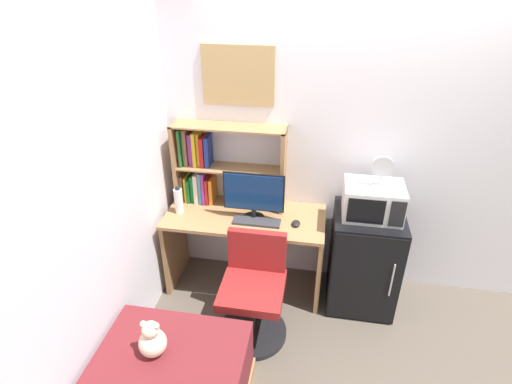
% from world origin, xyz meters
% --- Properties ---
extents(wall_back, '(6.40, 0.04, 2.60)m').
position_xyz_m(wall_back, '(0.40, 0.02, 1.30)').
color(wall_back, silver).
rests_on(wall_back, ground_plane).
extents(wall_left, '(0.04, 4.40, 2.60)m').
position_xyz_m(wall_left, '(-1.62, -1.60, 1.30)').
color(wall_left, silver).
rests_on(wall_left, ground_plane).
extents(desk, '(1.33, 0.58, 0.74)m').
position_xyz_m(desk, '(-0.89, -0.29, 0.52)').
color(desk, '#997047').
rests_on(desk, ground_plane).
extents(hutch_bookshelf, '(0.93, 0.22, 0.71)m').
position_xyz_m(hutch_bookshelf, '(-1.21, -0.10, 1.09)').
color(hutch_bookshelf, '#997047').
rests_on(hutch_bookshelf, desk).
extents(monitor, '(0.49, 0.17, 0.41)m').
position_xyz_m(monitor, '(-0.81, -0.32, 0.97)').
color(monitor, black).
rests_on(monitor, desk).
extents(keyboard, '(0.38, 0.12, 0.02)m').
position_xyz_m(keyboard, '(-0.77, -0.38, 0.75)').
color(keyboard, '#333338').
rests_on(keyboard, desk).
extents(computer_mouse, '(0.07, 0.09, 0.03)m').
position_xyz_m(computer_mouse, '(-0.46, -0.36, 0.76)').
color(computer_mouse, black).
rests_on(computer_mouse, desk).
extents(water_bottle, '(0.07, 0.07, 0.24)m').
position_xyz_m(water_bottle, '(-1.44, -0.33, 0.86)').
color(water_bottle, silver).
rests_on(water_bottle, desk).
extents(mini_fridge, '(0.54, 0.55, 0.86)m').
position_xyz_m(mini_fridge, '(0.11, -0.31, 0.43)').
color(mini_fridge, black).
rests_on(mini_fridge, ground_plane).
extents(microwave, '(0.44, 0.34, 0.26)m').
position_xyz_m(microwave, '(0.11, -0.30, 0.99)').
color(microwave, silver).
rests_on(microwave, mini_fridge).
extents(desk_fan, '(0.16, 0.11, 0.24)m').
position_xyz_m(desk_fan, '(0.14, -0.31, 1.26)').
color(desk_fan, silver).
rests_on(desk_fan, microwave).
extents(desk_chair, '(0.54, 0.54, 0.83)m').
position_xyz_m(desk_chair, '(-0.73, -0.79, 0.36)').
color(desk_chair, black).
rests_on(desk_chair, ground_plane).
extents(teddy_bear, '(0.17, 0.17, 0.26)m').
position_xyz_m(teddy_bear, '(-1.21, -1.52, 0.60)').
color(teddy_bear, beige).
rests_on(teddy_bear, bed).
extents(wall_corkboard, '(0.57, 0.02, 0.45)m').
position_xyz_m(wall_corkboard, '(-0.98, -0.01, 1.83)').
color(wall_corkboard, tan).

